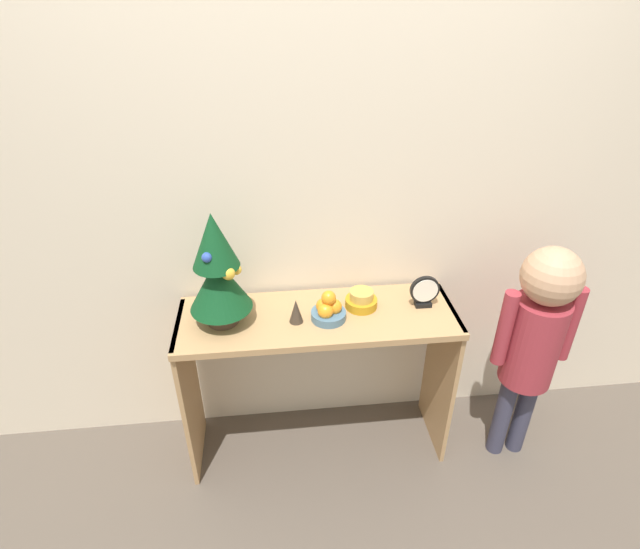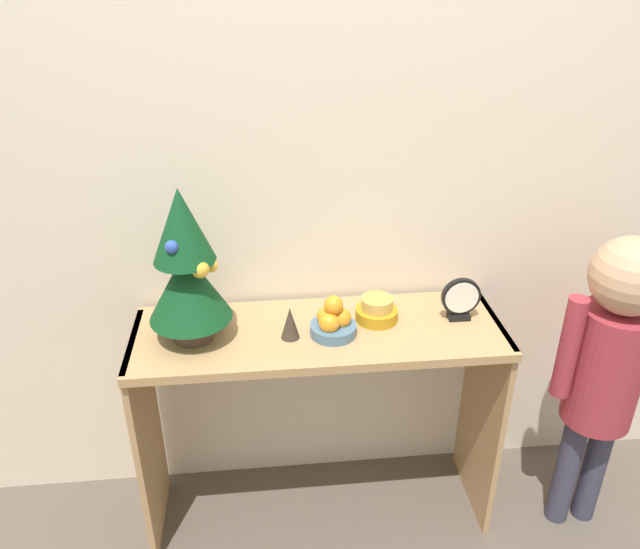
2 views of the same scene
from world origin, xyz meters
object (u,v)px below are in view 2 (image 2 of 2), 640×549
at_px(singing_bowl, 377,310).
at_px(child_figure, 611,353).
at_px(fruit_bowl, 333,322).
at_px(mini_tree, 186,268).
at_px(desk_clock, 461,299).
at_px(figurine, 290,323).

bearing_deg(singing_bowl, child_figure, -13.61).
height_order(fruit_bowl, child_figure, child_figure).
bearing_deg(child_figure, fruit_bowl, 173.18).
bearing_deg(singing_bowl, fruit_bowl, -155.14).
bearing_deg(mini_tree, desk_clock, 1.27).
bearing_deg(mini_tree, fruit_bowl, -3.66).
distance_m(desk_clock, child_figure, 0.51).
xyz_separation_m(singing_bowl, desk_clock, (0.28, -0.02, 0.04)).
relative_size(mini_tree, fruit_bowl, 3.34).
bearing_deg(child_figure, singing_bowl, 166.39).
distance_m(desk_clock, figurine, 0.57).
height_order(mini_tree, fruit_bowl, mini_tree).
xyz_separation_m(fruit_bowl, figurine, (-0.14, -0.01, 0.01)).
bearing_deg(singing_bowl, mini_tree, -175.81).
distance_m(fruit_bowl, desk_clock, 0.44).
bearing_deg(fruit_bowl, singing_bowl, 24.86).
relative_size(singing_bowl, child_figure, 0.12).
bearing_deg(child_figure, figurine, 174.38).
height_order(singing_bowl, figurine, figurine).
relative_size(mini_tree, desk_clock, 3.33).
bearing_deg(figurine, singing_bowl, 14.90).
relative_size(singing_bowl, figurine, 1.29).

